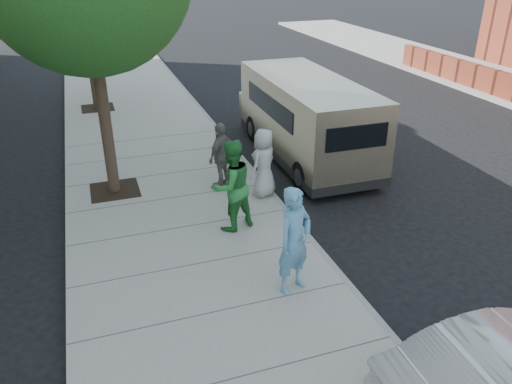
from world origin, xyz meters
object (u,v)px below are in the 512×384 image
person_green_shirt (232,186)px  person_striped_polo (222,155)px  parking_meter (234,157)px  person_gray_shirt (264,163)px  van (305,117)px  person_officer (295,241)px

person_green_shirt → person_striped_polo: size_ratio=1.18×
parking_meter → person_green_shirt: 1.58m
person_green_shirt → person_gray_shirt: size_ratio=1.18×
person_green_shirt → person_striped_polo: person_green_shirt is taller
parking_meter → van: (2.79, 2.08, 0.07)m
person_gray_shirt → person_striped_polo: 1.16m
person_gray_shirt → person_striped_polo: bearing=-79.2°
van → person_striped_polo: (-2.93, -1.47, -0.26)m
parking_meter → person_striped_polo: bearing=98.2°
person_striped_polo → person_green_shirt: bearing=40.5°
person_officer → person_striped_polo: 4.56m
parking_meter → person_officer: 3.95m
person_officer → person_gray_shirt: 3.84m
parking_meter → person_gray_shirt: (0.69, -0.19, -0.18)m
person_officer → person_green_shirt: size_ratio=0.99×
van → person_gray_shirt: bearing=-132.0°
person_green_shirt → person_gray_shirt: 1.78m
van → person_green_shirt: 4.87m
van → person_striped_polo: 3.29m
parking_meter → person_striped_polo: (-0.14, 0.61, -0.18)m
parking_meter → person_striped_polo: size_ratio=0.84×
person_officer → person_green_shirt: person_green_shirt is taller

